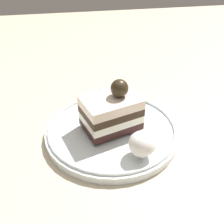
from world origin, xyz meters
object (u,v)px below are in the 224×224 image
(whipped_cream_dollop, at_px, (142,144))
(cake_slice, at_px, (111,111))
(dessert_plate, at_px, (112,129))
(fork, at_px, (109,101))

(whipped_cream_dollop, bearing_deg, cake_slice, 109.50)
(dessert_plate, relative_size, cake_slice, 2.19)
(cake_slice, height_order, fork, cake_slice)
(dessert_plate, bearing_deg, fork, 80.93)
(whipped_cream_dollop, xyz_separation_m, fork, (-0.01, 0.17, -0.02))
(cake_slice, distance_m, fork, 0.09)
(cake_slice, xyz_separation_m, whipped_cream_dollop, (0.03, -0.08, -0.01))
(dessert_plate, xyz_separation_m, fork, (0.01, 0.08, 0.01))
(dessert_plate, relative_size, whipped_cream_dollop, 5.81)
(dessert_plate, bearing_deg, cake_slice, -131.78)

